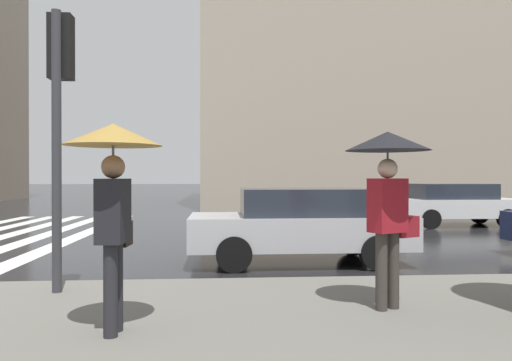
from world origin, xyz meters
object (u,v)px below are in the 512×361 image
at_px(pedestrian_with_floral_umbrella, 114,171).
at_px(pedestrian_in_red_jacket, 388,170).
at_px(car_white, 455,203).
at_px(traffic_signal_post, 60,91).
at_px(car_silver, 301,223).

height_order(pedestrian_with_floral_umbrella, pedestrian_in_red_jacket, pedestrian_in_red_jacket).
bearing_deg(car_white, traffic_signal_post, 132.61).
bearing_deg(pedestrian_in_red_jacket, car_silver, 5.21).
xyz_separation_m(pedestrian_with_floral_umbrella, pedestrian_in_red_jacket, (0.64, -2.87, 0.02)).
xyz_separation_m(car_white, pedestrian_with_floral_umbrella, (-10.93, 8.80, 0.92)).
distance_m(car_white, pedestrian_with_floral_umbrella, 14.06).
relative_size(car_silver, pedestrian_with_floral_umbrella, 2.07).
xyz_separation_m(car_white, pedestrian_in_red_jacket, (-10.29, 5.93, 0.94)).
bearing_deg(pedestrian_with_floral_umbrella, traffic_signal_post, 30.66).
distance_m(car_white, pedestrian_in_red_jacket, 11.91).
bearing_deg(car_silver, pedestrian_in_red_jacket, -174.79).
xyz_separation_m(traffic_signal_post, car_white, (9.09, -9.88, -1.99)).
distance_m(car_silver, pedestrian_with_floral_umbrella, 5.18).
relative_size(car_white, pedestrian_in_red_jacket, 2.07).
height_order(car_white, pedestrian_with_floral_umbrella, pedestrian_with_floral_umbrella).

